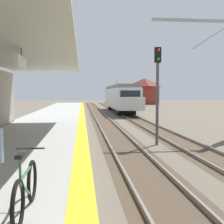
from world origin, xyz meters
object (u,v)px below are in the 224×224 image
object	(u,v)px
distant_trackside_house	(145,91)
bicycle_beside_commuter	(26,190)
approaching_train	(120,97)
rail_signal_post	(157,85)

from	to	relation	value
distant_trackside_house	bicycle_beside_commuter	bearing A→B (deg)	-104.35
distant_trackside_house	approaching_train	bearing A→B (deg)	-109.71
approaching_train	bicycle_beside_commuter	bearing A→B (deg)	-100.08
approaching_train	rail_signal_post	size ratio (longest dim) A/B	3.77
bicycle_beside_commuter	rail_signal_post	bearing A→B (deg)	64.54
approaching_train	bicycle_beside_commuter	xyz separation A→B (m)	(-6.42, -36.11, -0.88)
bicycle_beside_commuter	rail_signal_post	size ratio (longest dim) A/B	0.35
bicycle_beside_commuter	distant_trackside_house	world-z (taller)	distant_trackside_house
rail_signal_post	distant_trackside_house	bearing A→B (deg)	77.95
approaching_train	distant_trackside_house	distance (m)	29.23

